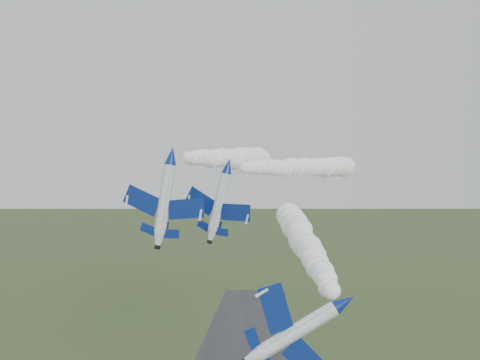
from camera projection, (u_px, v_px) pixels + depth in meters
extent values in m
cylinder|color=white|center=(344.00, 302.00, 47.10)|extent=(2.62, 7.72, 1.85)
cone|color=navy|center=(359.00, 315.00, 42.32)|extent=(2.05, 2.16, 1.85)
cone|color=white|center=(333.00, 292.00, 51.69)|extent=(2.01, 1.81, 1.85)
cylinder|color=black|center=(331.00, 290.00, 52.59)|extent=(0.99, 0.64, 0.94)
ellipsoid|color=black|center=(355.00, 304.00, 45.17)|extent=(1.50, 2.71, 1.23)
cube|color=navy|center=(326.00, 275.00, 47.78)|extent=(2.42, 2.38, 3.64)
cube|color=navy|center=(356.00, 327.00, 47.84)|extent=(2.42, 2.38, 3.64)
cube|color=navy|center=(327.00, 281.00, 50.86)|extent=(1.09, 1.09, 1.60)
cube|color=navy|center=(343.00, 307.00, 50.90)|extent=(1.09, 1.09, 1.60)
cube|color=navy|center=(346.00, 288.00, 50.71)|extent=(1.90, 1.62, 1.10)
cylinder|color=white|center=(172.00, 156.00, 72.90)|extent=(3.81, 9.47, 1.91)
cone|color=navy|center=(153.00, 153.00, 67.26)|extent=(2.37, 2.78, 1.91)
cone|color=white|center=(187.00, 158.00, 78.33)|extent=(2.28, 2.34, 1.91)
cylinder|color=black|center=(189.00, 158.00, 79.39)|extent=(1.08, 0.85, 0.97)
ellipsoid|color=black|center=(165.00, 150.00, 70.58)|extent=(1.91, 3.38, 1.27)
cube|color=navy|center=(152.00, 154.00, 74.64)|extent=(5.48, 3.65, 0.99)
cube|color=navy|center=(196.00, 161.00, 72.88)|extent=(5.48, 3.65, 0.99)
cube|color=navy|center=(173.00, 156.00, 77.84)|extent=(2.40, 1.65, 0.47)
cube|color=navy|center=(195.00, 160.00, 76.90)|extent=(2.40, 1.65, 0.47)
cube|color=navy|center=(185.00, 148.00, 77.07)|extent=(0.89, 1.84, 2.42)
cylinder|color=white|center=(228.00, 166.00, 73.46)|extent=(4.70, 8.08, 1.76)
cone|color=navy|center=(210.00, 165.00, 68.92)|extent=(2.43, 2.61, 1.76)
cone|color=white|center=(243.00, 167.00, 77.83)|extent=(2.28, 2.26, 1.76)
cylinder|color=black|center=(246.00, 167.00, 78.69)|extent=(1.04, 0.87, 0.89)
ellipsoid|color=black|center=(222.00, 162.00, 71.55)|extent=(2.14, 2.99, 1.17)
cube|color=navy|center=(213.00, 162.00, 75.38)|extent=(4.82, 3.75, 1.30)
cube|color=navy|center=(248.00, 172.00, 72.94)|extent=(4.82, 3.75, 1.30)
cube|color=navy|center=(232.00, 164.00, 77.71)|extent=(2.12, 1.68, 0.60)
cube|color=navy|center=(250.00, 170.00, 76.41)|extent=(2.12, 1.68, 0.60)
cube|color=navy|center=(242.00, 158.00, 76.72)|extent=(1.20, 1.67, 2.05)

